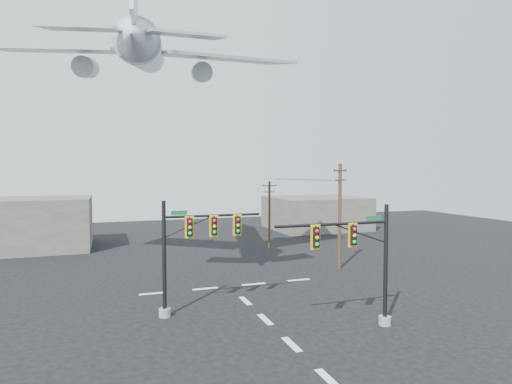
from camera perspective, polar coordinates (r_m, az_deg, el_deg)
name	(u,v)px	position (r m, az deg, el deg)	size (l,w,h in m)	color
ground	(292,344)	(24.10, 4.77, -19.60)	(120.00, 120.00, 0.00)	black
lane_markings	(258,313)	(28.74, 0.26, -15.78)	(14.00, 21.20, 0.01)	silver
signal_mast_near	(364,262)	(25.83, 14.16, -9.06)	(7.44, 0.79, 7.23)	gray
signal_mast_far	(189,250)	(27.74, -8.87, -7.69)	(6.68, 0.81, 7.34)	gray
utility_pole_a	(340,214)	(40.59, 11.10, -2.90)	(1.85, 0.92, 9.84)	#442D1D
utility_pole_b	(269,214)	(49.83, 1.80, -2.91)	(1.61, 0.28, 7.96)	#442D1D
power_lines	(301,180)	(44.84, 6.00, 1.66)	(4.24, 11.43, 0.03)	black
airliner	(145,53)	(40.12, -14.59, 17.56)	(26.87, 28.43, 8.27)	silver
building_left	(7,225)	(56.73, -30.28, -3.78)	(18.00, 10.00, 6.00)	#67625B
building_right	(316,213)	(68.20, 7.98, -2.77)	(14.00, 12.00, 5.00)	#67625B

